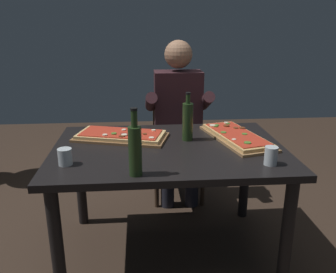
% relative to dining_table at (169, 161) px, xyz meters
% --- Properties ---
extents(ground_plane, '(6.40, 6.40, 0.00)m').
position_rel_dining_table_xyz_m(ground_plane, '(0.00, 0.00, -0.64)').
color(ground_plane, '#38281E').
extents(dining_table, '(1.40, 0.96, 0.74)m').
position_rel_dining_table_xyz_m(dining_table, '(0.00, 0.00, 0.00)').
color(dining_table, black).
rests_on(dining_table, ground_plane).
extents(pizza_rectangular_front, '(0.64, 0.43, 0.05)m').
position_rel_dining_table_xyz_m(pizza_rectangular_front, '(-0.30, 0.18, 0.12)').
color(pizza_rectangular_front, brown).
rests_on(pizza_rectangular_front, dining_table).
extents(pizza_rectangular_left, '(0.39, 0.65, 0.05)m').
position_rel_dining_table_xyz_m(pizza_rectangular_left, '(0.45, 0.11, 0.12)').
color(pizza_rectangular_left, olive).
rests_on(pizza_rectangular_left, dining_table).
extents(wine_bottle_dark, '(0.07, 0.07, 0.31)m').
position_rel_dining_table_xyz_m(wine_bottle_dark, '(0.13, 0.12, 0.22)').
color(wine_bottle_dark, '#233819').
rests_on(wine_bottle_dark, dining_table).
extents(oil_bottle_amber, '(0.07, 0.07, 0.34)m').
position_rel_dining_table_xyz_m(oil_bottle_amber, '(-0.20, -0.39, 0.23)').
color(oil_bottle_amber, '#233819').
rests_on(oil_bottle_amber, dining_table).
extents(tumbler_near_camera, '(0.07, 0.07, 0.09)m').
position_rel_dining_table_xyz_m(tumbler_near_camera, '(-0.57, -0.23, 0.13)').
color(tumbler_near_camera, silver).
rests_on(tumbler_near_camera, dining_table).
extents(tumbler_far_side, '(0.07, 0.07, 0.10)m').
position_rel_dining_table_xyz_m(tumbler_far_side, '(0.52, -0.32, 0.14)').
color(tumbler_far_side, silver).
rests_on(tumbler_far_side, dining_table).
extents(diner_chair, '(0.44, 0.44, 0.87)m').
position_rel_dining_table_xyz_m(diner_chair, '(0.14, 0.86, -0.16)').
color(diner_chair, '#3D2B1E').
rests_on(diner_chair, ground_plane).
extents(seated_diner, '(0.53, 0.41, 1.33)m').
position_rel_dining_table_xyz_m(seated_diner, '(0.14, 0.74, 0.10)').
color(seated_diner, '#23232D').
rests_on(seated_diner, ground_plane).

